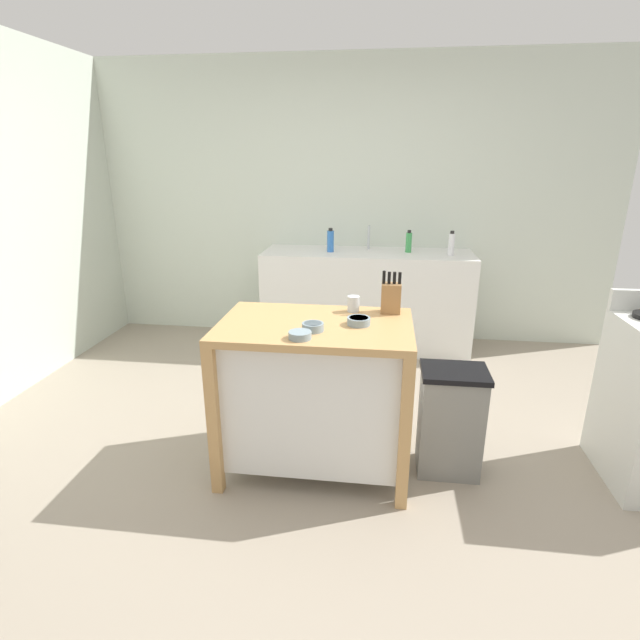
{
  "coord_description": "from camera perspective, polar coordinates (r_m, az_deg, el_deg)",
  "views": [
    {
      "loc": [
        0.32,
        -2.55,
        1.73
      ],
      "look_at": [
        -0.03,
        0.1,
        0.83
      ],
      "focal_mm": 27.34,
      "sensor_mm": 36.0,
      "label": 1
    }
  ],
  "objects": [
    {
      "name": "ground_plane",
      "position": [
        3.09,
        0.24,
        -15.35
      ],
      "size": [
        5.9,
        5.9,
        0.0
      ],
      "primitive_type": "plane",
      "color": "gray",
      "rests_on": "ground"
    },
    {
      "name": "wall_back",
      "position": [
        4.78,
        3.67,
        13.44
      ],
      "size": [
        4.9,
        0.1,
        2.6
      ],
      "primitive_type": "cube",
      "color": "silver",
      "rests_on": "ground"
    },
    {
      "name": "wall_left",
      "position": [
        4.37,
        -32.55,
        10.13
      ],
      "size": [
        0.1,
        2.81,
        2.6
      ],
      "primitive_type": "cube",
      "color": "beige",
      "rests_on": "ground"
    },
    {
      "name": "kitchen_island",
      "position": [
        2.76,
        -0.54,
        -7.97
      ],
      "size": [
        1.04,
        0.68,
        0.88
      ],
      "color": "tan",
      "rests_on": "ground"
    },
    {
      "name": "knife_block",
      "position": [
        2.79,
        8.3,
        2.66
      ],
      "size": [
        0.11,
        0.09,
        0.24
      ],
      "color": "#9E7042",
      "rests_on": "kitchen_island"
    },
    {
      "name": "bowl_ceramic_small",
      "position": [
        2.49,
        -0.84,
        -0.78
      ],
      "size": [
        0.11,
        0.11,
        0.04
      ],
      "color": "gray",
      "rests_on": "kitchen_island"
    },
    {
      "name": "bowl_stoneware_deep",
      "position": [
        2.58,
        4.55,
        -0.09
      ],
      "size": [
        0.12,
        0.12,
        0.04
      ],
      "color": "gray",
      "rests_on": "kitchen_island"
    },
    {
      "name": "bowl_ceramic_wide",
      "position": [
        2.38,
        -2.36,
        -1.74
      ],
      "size": [
        0.11,
        0.11,
        0.04
      ],
      "color": "gray",
      "rests_on": "kitchen_island"
    },
    {
      "name": "drinking_cup",
      "position": [
        2.8,
        3.93,
        1.9
      ],
      "size": [
        0.07,
        0.07,
        0.09
      ],
      "color": "silver",
      "rests_on": "kitchen_island"
    },
    {
      "name": "trash_bin",
      "position": [
        2.89,
        15.0,
        -11.32
      ],
      "size": [
        0.36,
        0.28,
        0.63
      ],
      "color": "slate",
      "rests_on": "ground"
    },
    {
      "name": "sink_counter",
      "position": [
        4.58,
        5.43,
        2.39
      ],
      "size": [
        1.9,
        0.6,
        0.9
      ],
      "color": "silver",
      "rests_on": "ground"
    },
    {
      "name": "sink_faucet",
      "position": [
        4.6,
        5.72,
        9.6
      ],
      "size": [
        0.02,
        0.02,
        0.22
      ],
      "color": "#B7BCC1",
      "rests_on": "sink_counter"
    },
    {
      "name": "bottle_hand_soap",
      "position": [
        4.45,
        1.23,
        9.24
      ],
      "size": [
        0.06,
        0.06,
        0.21
      ],
      "color": "blue",
      "rests_on": "sink_counter"
    },
    {
      "name": "bottle_dish_soap",
      "position": [
        4.44,
        15.12,
        8.58
      ],
      "size": [
        0.06,
        0.06,
        0.21
      ],
      "color": "white",
      "rests_on": "sink_counter"
    },
    {
      "name": "bottle_spray_cleaner",
      "position": [
        4.5,
        10.34,
        8.96
      ],
      "size": [
        0.05,
        0.05,
        0.2
      ],
      "color": "green",
      "rests_on": "sink_counter"
    }
  ]
}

